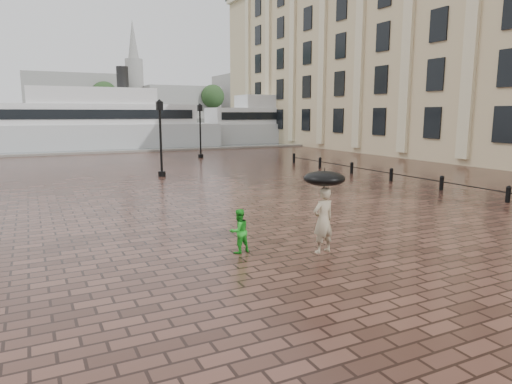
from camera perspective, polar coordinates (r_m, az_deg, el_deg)
ground at (r=13.85m, az=-8.82°, el=-5.91°), size 300.00×300.00×0.00m
harbour_water at (r=104.88m, az=-24.35°, el=6.92°), size 240.00×240.00×0.00m
quay_edge at (r=45.07m, az=-21.28°, el=4.41°), size 80.00×0.60×0.30m
far_shore at (r=172.81m, az=-25.29°, el=7.99°), size 300.00×60.00×2.00m
palace at (r=47.66m, az=28.63°, el=18.17°), size 21.00×76.00×23.00m
distant_skyline at (r=170.97m, az=-8.77°, el=11.63°), size 102.50×22.00×33.00m
far_trees at (r=150.90m, az=-25.32°, el=11.06°), size 188.00×8.00×13.50m
bollard_row at (r=26.53m, az=16.55°, el=2.20°), size 0.22×21.22×0.73m
street_lamps at (r=30.37m, az=-21.83°, el=6.48°), size 21.44×14.44×4.40m
adult_pedestrian at (r=12.37m, az=8.40°, el=-3.51°), size 0.70×0.50×1.80m
child_pedestrian at (r=12.31m, az=-2.15°, el=-4.90°), size 0.67×0.57×1.20m
ferry_near at (r=52.65m, az=-19.54°, el=8.06°), size 26.81×7.28×8.73m
ferry_far at (r=60.95m, az=3.41°, el=8.61°), size 25.22×7.19×8.19m
umbrella at (r=12.16m, az=8.53°, el=1.69°), size 1.10×1.10×1.17m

